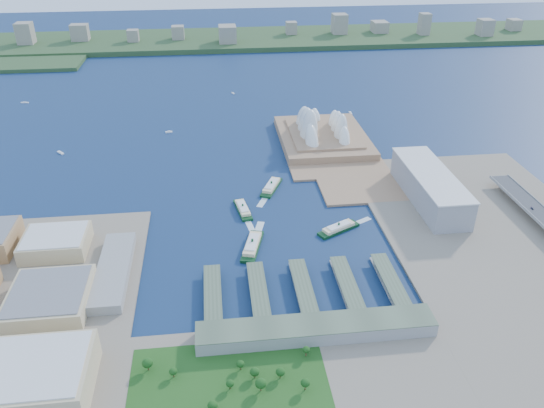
{
  "coord_description": "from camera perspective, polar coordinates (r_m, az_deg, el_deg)",
  "views": [
    {
      "loc": [
        -60.47,
        -461.09,
        317.64
      ],
      "look_at": [
        1.2,
        64.54,
        18.0
      ],
      "focal_mm": 35.0,
      "sensor_mm": 36.0,
      "label": 1
    }
  ],
  "objects": [
    {
      "name": "opera_house",
      "position": [
        811.29,
        5.58,
        8.76
      ],
      "size": [
        134.0,
        180.0,
        58.0
      ],
      "primitive_type": null,
      "color": "white",
      "rests_on": "peninsula"
    },
    {
      "name": "boat_e",
      "position": [
        1045.71,
        -4.22,
        11.83
      ],
      "size": [
        6.47,
        10.43,
        2.44
      ],
      "primitive_type": null,
      "rotation": [
        0.0,
        0.0,
        0.36
      ],
      "color": "white",
      "rests_on": "ground"
    },
    {
      "name": "terminal_building",
      "position": [
        455.29,
        4.78,
        -13.29
      ],
      "size": [
        200.0,
        28.0,
        12.0
      ],
      "primitive_type": "cube",
      "color": "gray",
      "rests_on": "south_land"
    },
    {
      "name": "ferry_wharves",
      "position": [
        502.57,
        3.35,
        -9.06
      ],
      "size": [
        184.0,
        90.0,
        9.3
      ],
      "primitive_type": null,
      "color": "#495843",
      "rests_on": "ground"
    },
    {
      "name": "ferry_b",
      "position": [
        677.66,
        -0.06,
        2.05
      ],
      "size": [
        34.54,
        55.07,
        10.24
      ],
      "primitive_type": null,
      "rotation": [
        0.0,
        0.0,
        -0.42
      ],
      "color": "#0E3818",
      "rests_on": "ground"
    },
    {
      "name": "park",
      "position": [
        409.29,
        -4.62,
        -19.13
      ],
      "size": [
        150.0,
        110.0,
        16.0
      ],
      "primitive_type": null,
      "color": "#194714",
      "rests_on": "south_land"
    },
    {
      "name": "boat_b",
      "position": [
        869.43,
        -11.04,
        7.64
      ],
      "size": [
        11.34,
        5.33,
        2.95
      ],
      "primitive_type": null,
      "rotation": [
        0.0,
        0.0,
        1.71
      ],
      "color": "white",
      "rests_on": "ground"
    },
    {
      "name": "toaster_building",
      "position": [
        668.09,
        16.59,
        1.79
      ],
      "size": [
        45.0,
        155.0,
        35.0
      ],
      "primitive_type": "cube",
      "color": "gray",
      "rests_on": "east_land"
    },
    {
      "name": "boat_d",
      "position": [
        1089.48,
        -25.07,
        9.87
      ],
      "size": [
        14.41,
        5.54,
        2.38
      ],
      "primitive_type": null,
      "rotation": [
        0.0,
        0.0,
        1.39
      ],
      "color": "white",
      "rests_on": "ground"
    },
    {
      "name": "ground",
      "position": [
        563.17,
        0.65,
        -4.82
      ],
      "size": [
        3000.0,
        3000.0,
        0.0
      ],
      "primitive_type": "plane",
      "color": "#0F1E48",
      "rests_on": "ground"
    },
    {
      "name": "boat_c",
      "position": [
        946.85,
        8.43,
        9.69
      ],
      "size": [
        4.16,
        12.94,
        2.88
      ],
      "primitive_type": null,
      "rotation": [
        0.0,
        0.0,
        3.11
      ],
      "color": "white",
      "rests_on": "ground"
    },
    {
      "name": "far_skyline",
      "position": [
        1449.32,
        -4.4,
        18.37
      ],
      "size": [
        1900.0,
        140.0,
        55.0
      ],
      "primitive_type": null,
      "color": "gray",
      "rests_on": "far_shore"
    },
    {
      "name": "east_land",
      "position": [
        599.35,
        24.83,
        -5.43
      ],
      "size": [
        240.0,
        500.0,
        3.0
      ],
      "primitive_type": "cube",
      "color": "gray",
      "rests_on": "ground"
    },
    {
      "name": "peninsula",
      "position": [
        805.07,
        5.94,
        6.23
      ],
      "size": [
        135.0,
        220.0,
        3.0
      ],
      "primitive_type": "cube",
      "color": "#967152",
      "rests_on": "ground"
    },
    {
      "name": "far_shore",
      "position": [
        1475.64,
        -4.39,
        17.24
      ],
      "size": [
        2200.0,
        260.0,
        12.0
      ],
      "primitive_type": "cube",
      "color": "#2D4926",
      "rests_on": "ground"
    },
    {
      "name": "car_c",
      "position": [
        673.76,
        26.2,
        -0.41
      ],
      "size": [
        2.06,
        5.08,
        1.47
      ],
      "primitive_type": "imported",
      "color": "slate",
      "rests_on": "expressway"
    },
    {
      "name": "ferry_d",
      "position": [
        595.13,
        7.19,
        -2.45
      ],
      "size": [
        51.91,
        36.12,
        9.8
      ],
      "primitive_type": null,
      "rotation": [
        0.0,
        0.0,
        2.06
      ],
      "color": "#0E3818",
      "rests_on": "ground"
    },
    {
      "name": "west_buildings",
      "position": [
        528.74,
        -26.59,
        -8.87
      ],
      "size": [
        200.0,
        280.0,
        27.0
      ],
      "primitive_type": null,
      "color": "#A27B51",
      "rests_on": "west_land"
    },
    {
      "name": "ferry_c",
      "position": [
        561.45,
        -2.13,
        -4.28
      ],
      "size": [
        30.01,
        60.27,
        11.05
      ],
      "primitive_type": null,
      "rotation": [
        0.0,
        0.0,
        2.87
      ],
      "color": "#0E3818",
      "rests_on": "ground"
    },
    {
      "name": "ferry_a",
      "position": [
        628.65,
        -3.16,
        -0.38
      ],
      "size": [
        20.74,
        51.31,
        9.44
      ],
      "primitive_type": null,
      "rotation": [
        0.0,
        0.0,
        0.17
      ],
      "color": "#0E3818",
      "rests_on": "ground"
    },
    {
      "name": "boat_a",
      "position": [
        838.36,
        -21.79,
        5.17
      ],
      "size": [
        12.25,
        13.45,
        2.81
      ],
      "primitive_type": null,
      "rotation": [
        0.0,
        0.0,
        0.71
      ],
      "color": "white",
      "rests_on": "ground"
    }
  ]
}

